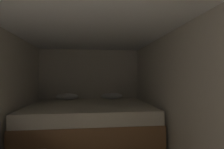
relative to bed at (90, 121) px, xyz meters
The scene contains 4 objects.
wall_back 1.25m from the bed, 90.00° to the left, with size 2.75×0.05×2.05m, color beige.
wall_right 2.16m from the bed, 49.07° to the right, with size 0.05×5.18×2.05m, color beige.
ceiling_slab 2.31m from the bed, 90.00° to the right, with size 2.75×5.18×0.05m, color white.
bed is the anchor object (origin of this frame).
Camera 1 is at (-0.00, -0.16, 1.31)m, focal length 28.76 mm.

